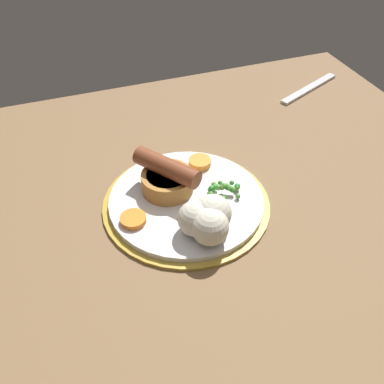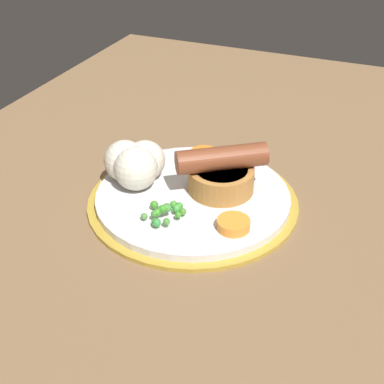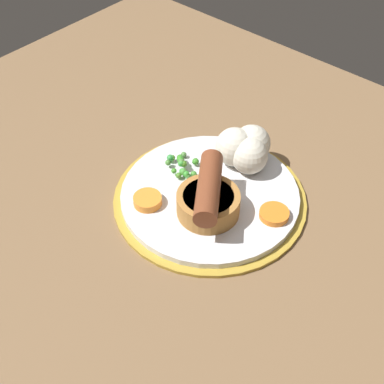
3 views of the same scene
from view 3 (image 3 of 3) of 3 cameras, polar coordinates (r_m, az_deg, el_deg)
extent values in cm
cube|color=brown|center=(71.32, 3.91, -2.94)|extent=(110.00, 80.00, 3.00)
cylinder|color=#B79333|center=(71.21, 1.72, -0.86)|extent=(25.72, 25.72, 0.50)
cylinder|color=silver|center=(70.89, 1.73, -0.60)|extent=(23.66, 23.66, 1.40)
cylinder|color=#AD7538|center=(67.07, 1.74, -1.26)|extent=(8.01, 8.01, 3.00)
cylinder|color=#33190C|center=(66.10, 1.76, -0.45)|extent=(6.41, 6.41, 0.30)
cylinder|color=brown|center=(64.97, 1.79, 0.53)|extent=(8.65, 10.57, 2.87)
sphere|color=#44833E|center=(73.07, -1.26, 3.29)|extent=(0.73, 0.73, 0.73)
sphere|color=#3F873C|center=(71.99, -0.44, 1.68)|extent=(0.73, 0.73, 0.73)
sphere|color=#368F3F|center=(74.48, -2.34, 3.65)|extent=(0.97, 0.97, 0.97)
sphere|color=#3F8C2A|center=(72.44, -1.94, 2.27)|extent=(0.75, 0.75, 0.75)
sphere|color=#428433|center=(74.17, -1.30, 3.70)|extent=(0.87, 0.87, 0.87)
sphere|color=green|center=(72.21, -1.15, 2.16)|extent=(0.79, 0.79, 0.79)
sphere|color=#3A8726|center=(73.94, 0.38, 3.27)|extent=(0.96, 0.96, 0.96)
sphere|color=green|center=(73.87, -1.29, 3.62)|extent=(0.89, 0.89, 0.89)
sphere|color=green|center=(72.01, -1.18, 2.00)|extent=(0.98, 0.98, 0.98)
sphere|color=#4E8D29|center=(72.79, -0.89, 3.01)|extent=(0.90, 0.90, 0.90)
sphere|color=#498236|center=(72.85, -1.15, 3.21)|extent=(0.95, 0.95, 0.95)
sphere|color=green|center=(72.77, -1.16, 3.08)|extent=(0.93, 0.93, 0.93)
sphere|color=#47822B|center=(71.97, -1.45, 1.78)|extent=(0.79, 0.79, 0.79)
sphere|color=green|center=(72.15, -0.45, 2.03)|extent=(0.92, 0.92, 0.92)
sphere|color=#478536|center=(73.89, -2.33, 3.31)|extent=(0.81, 0.81, 0.81)
sphere|color=#4A8C2B|center=(74.58, -2.10, 3.67)|extent=(0.78, 0.78, 0.78)
sphere|color=#498A3C|center=(73.40, -1.16, 3.48)|extent=(0.92, 0.92, 0.92)
sphere|color=#4E843E|center=(75.27, -0.89, 4.01)|extent=(0.80, 0.80, 0.80)
sphere|color=#379226|center=(73.17, -1.23, 3.43)|extent=(0.98, 0.98, 0.98)
sphere|color=#428E33|center=(72.46, 0.18, 1.93)|extent=(0.88, 0.88, 0.88)
sphere|color=beige|center=(73.47, 4.59, 4.83)|extent=(5.39, 5.39, 5.39)
sphere|color=beige|center=(72.51, 6.15, 3.87)|extent=(5.04, 5.04, 5.04)
sphere|color=beige|center=(74.36, 6.38, 5.17)|extent=(5.23, 5.23, 5.23)
cylinder|color=orange|center=(68.99, -4.77, -0.89)|extent=(5.11, 5.11, 1.12)
cylinder|color=orange|center=(68.09, 8.75, -2.33)|extent=(5.35, 5.35, 0.86)
camera|label=1|loc=(0.86, 38.10, 34.09)|focal=40.00mm
camera|label=2|loc=(0.84, -40.48, 26.34)|focal=50.00mm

